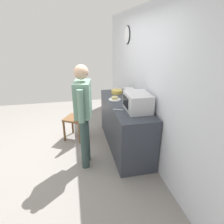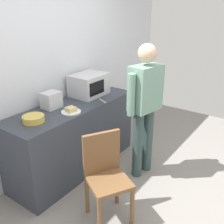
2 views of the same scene
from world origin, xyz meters
TOP-DOWN VIEW (x-y plane):
  - ground_plane at (0.00, 0.00)m, footprint 6.00×6.00m
  - back_wall at (-0.01, 1.60)m, footprint 5.40×0.13m
  - kitchen_counter at (0.04, 1.22)m, footprint 1.88×0.62m
  - microwave at (0.48, 1.31)m, footprint 0.50×0.39m
  - sandwich_plate at (-0.15, 1.06)m, footprint 0.23×0.23m
  - salad_bowl at (-0.58, 1.21)m, footprint 0.24×0.24m
  - toaster at (-0.17, 1.36)m, footprint 0.22×0.18m
  - fork_utensil at (-0.15, 1.50)m, footprint 0.06×0.17m
  - spoon_utensil at (0.38, 1.00)m, footprint 0.09×0.16m
  - person_standing at (0.47, 0.41)m, footprint 0.58×0.31m
  - wooden_chair at (-0.43, 0.34)m, footprint 0.55×0.55m

SIDE VIEW (x-z plane):
  - ground_plane at x=0.00m, z-range 0.00..0.00m
  - kitchen_counter at x=0.04m, z-range 0.00..0.93m
  - wooden_chair at x=-0.43m, z-range 0.05..0.99m
  - fork_utensil at x=-0.15m, z-range 0.93..0.94m
  - spoon_utensil at x=0.38m, z-range 0.93..0.94m
  - sandwich_plate at x=-0.15m, z-range 0.92..0.98m
  - salad_bowl at x=-0.58m, z-range 0.93..1.00m
  - person_standing at x=0.47m, z-range 0.15..1.87m
  - toaster at x=-0.17m, z-range 0.93..1.13m
  - microwave at x=0.48m, z-range 0.93..1.23m
  - back_wall at x=-0.01m, z-range 0.00..2.60m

